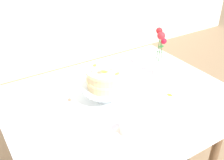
{
  "coord_description": "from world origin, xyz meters",
  "views": [
    {
      "loc": [
        -0.78,
        -1.19,
        1.69
      ],
      "look_at": [
        -0.04,
        -0.01,
        0.86
      ],
      "focal_mm": 43.04,
      "sensor_mm": 36.0,
      "label": 1
    }
  ],
  "objects_px": {
    "cake_stand": "(106,89)",
    "teacup": "(127,130)",
    "dining_table": "(118,107)",
    "flower_vase": "(159,58)",
    "layer_cake": "(106,78)"
  },
  "relations": [
    {
      "from": "teacup",
      "to": "cake_stand",
      "type": "bearing_deg",
      "value": 78.55
    },
    {
      "from": "teacup",
      "to": "dining_table",
      "type": "bearing_deg",
      "value": 64.53
    },
    {
      "from": "dining_table",
      "to": "layer_cake",
      "type": "distance_m",
      "value": 0.26
    },
    {
      "from": "dining_table",
      "to": "flower_vase",
      "type": "relative_size",
      "value": 4.02
    },
    {
      "from": "cake_stand",
      "to": "teacup",
      "type": "bearing_deg",
      "value": -101.45
    },
    {
      "from": "dining_table",
      "to": "flower_vase",
      "type": "height_order",
      "value": "flower_vase"
    },
    {
      "from": "cake_stand",
      "to": "teacup",
      "type": "height_order",
      "value": "cake_stand"
    },
    {
      "from": "layer_cake",
      "to": "flower_vase",
      "type": "height_order",
      "value": "flower_vase"
    },
    {
      "from": "flower_vase",
      "to": "teacup",
      "type": "relative_size",
      "value": 2.92
    },
    {
      "from": "flower_vase",
      "to": "teacup",
      "type": "distance_m",
      "value": 0.68
    },
    {
      "from": "flower_vase",
      "to": "cake_stand",
      "type": "bearing_deg",
      "value": -170.59
    },
    {
      "from": "layer_cake",
      "to": "flower_vase",
      "type": "relative_size",
      "value": 0.67
    },
    {
      "from": "cake_stand",
      "to": "layer_cake",
      "type": "distance_m",
      "value": 0.08
    },
    {
      "from": "cake_stand",
      "to": "teacup",
      "type": "xyz_separation_m",
      "value": [
        -0.06,
        -0.32,
        -0.06
      ]
    },
    {
      "from": "dining_table",
      "to": "cake_stand",
      "type": "relative_size",
      "value": 4.83
    }
  ]
}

